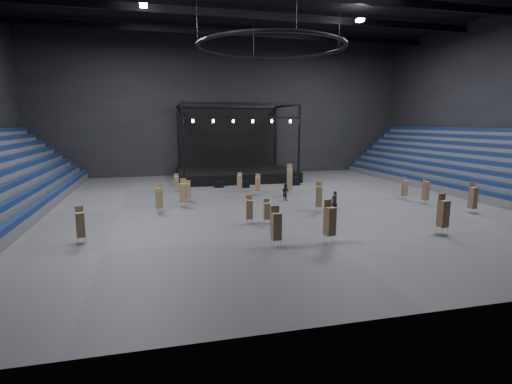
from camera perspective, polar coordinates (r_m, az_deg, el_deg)
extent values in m
plane|color=#454548|center=(34.82, 2.05, -1.60)|extent=(50.00, 50.00, 0.00)
cube|color=black|center=(54.64, -4.19, 12.02)|extent=(50.00, 0.20, 18.00)
cube|color=black|center=(15.30, 25.86, 16.76)|extent=(50.00, 0.20, 18.00)
cube|color=#0D1A39|center=(34.37, -28.35, -1.33)|extent=(0.59, 40.00, 0.40)
cube|color=#0D1A39|center=(34.49, -29.90, -0.16)|extent=(0.59, 40.00, 0.40)
cube|color=#0D1A39|center=(34.64, -31.44, 1.00)|extent=(0.59, 40.00, 0.40)
cube|color=#4C4C4E|center=(45.55, 28.87, 0.37)|extent=(7.20, 40.00, 0.75)
cube|color=#0D1A39|center=(43.30, 25.75, 0.96)|extent=(0.59, 40.00, 0.40)
cube|color=#4C4C4E|center=(45.80, 29.32, 0.85)|extent=(6.30, 40.00, 1.50)
cube|color=#0D1A39|center=(43.78, 26.73, 1.96)|extent=(0.59, 40.00, 0.40)
cube|color=#4C4C4E|center=(46.06, 29.77, 1.33)|extent=(5.40, 40.00, 2.25)
cube|color=#0D1A39|center=(44.29, 27.68, 2.95)|extent=(0.59, 40.00, 0.40)
cube|color=#4C4C4E|center=(46.33, 30.21, 1.80)|extent=(4.50, 40.00, 3.00)
cube|color=#0D1A39|center=(44.83, 28.62, 3.90)|extent=(0.59, 40.00, 0.40)
cube|color=#4C4C4E|center=(46.60, 30.65, 2.27)|extent=(3.60, 40.00, 3.75)
cube|color=#0D1A39|center=(45.39, 29.54, 4.84)|extent=(0.59, 40.00, 0.40)
cube|color=#4C4C4E|center=(46.88, 31.08, 2.73)|extent=(2.70, 40.00, 4.50)
cube|color=#0D1A39|center=(45.97, 30.43, 5.75)|extent=(0.59, 40.00, 0.40)
cube|color=#4C4C4E|center=(47.17, 31.50, 3.19)|extent=(1.80, 40.00, 5.25)
cube|color=#0D1A39|center=(46.58, 31.31, 6.64)|extent=(0.59, 40.00, 0.40)
cube|color=#4C4C4E|center=(47.45, 31.93, 3.64)|extent=(0.90, 40.00, 6.00)
cube|color=#0D1A39|center=(47.20, 32.17, 7.50)|extent=(0.59, 40.00, 0.40)
cube|color=black|center=(49.60, -2.96, 2.53)|extent=(14.00, 10.00, 1.20)
cube|color=black|center=(53.94, -4.01, 8.01)|extent=(13.30, 0.30, 8.00)
cylinder|color=black|center=(43.79, -10.38, 7.32)|extent=(0.24, 0.24, 7.80)
cylinder|color=black|center=(52.97, -11.07, 7.71)|extent=(0.24, 0.24, 7.80)
cylinder|color=black|center=(46.59, 6.18, 7.57)|extent=(0.24, 0.24, 7.80)
cylinder|color=black|center=(55.30, 2.84, 7.96)|extent=(0.24, 0.24, 7.80)
cube|color=black|center=(44.74, -1.87, 12.52)|extent=(13.40, 0.25, 0.25)
cube|color=black|center=(53.76, -4.02, 12.06)|extent=(13.40, 0.25, 0.25)
cube|color=black|center=(44.70, -1.86, 10.60)|extent=(13.40, 0.20, 0.20)
cylinder|color=white|center=(43.85, -9.01, 9.98)|extent=(0.24, 0.24, 0.35)
cylinder|color=white|center=(44.10, -6.12, 10.04)|extent=(0.24, 0.24, 0.35)
cylinder|color=white|center=(44.47, -3.27, 10.08)|extent=(0.24, 0.24, 0.35)
cylinder|color=white|center=(44.94, -0.47, 10.09)|extent=(0.24, 0.24, 0.35)
cylinder|color=white|center=(45.51, 2.27, 10.08)|extent=(0.24, 0.24, 0.35)
cylinder|color=white|center=(46.18, 4.93, 10.05)|extent=(0.24, 0.24, 0.35)
torus|color=black|center=(34.66, 2.19, 19.96)|extent=(12.30, 12.30, 0.30)
cylinder|color=black|center=(37.27, 11.87, 22.98)|extent=(0.04, 0.04, 5.00)
cylinder|color=black|center=(40.83, -0.34, 22.00)|extent=(0.04, 0.04, 5.00)
cylinder|color=black|center=(34.05, -8.48, 24.36)|extent=(0.04, 0.04, 5.00)
cube|color=black|center=(42.17, -0.70, 23.98)|extent=(49.00, 0.35, 0.70)
cube|color=black|center=(49.78, -3.02, 21.77)|extent=(49.00, 0.35, 0.70)
cube|color=white|center=(38.02, -15.79, 24.27)|extent=(0.60, 0.60, 0.25)
cube|color=white|center=(42.75, 14.62, 22.65)|extent=(0.60, 0.60, 0.25)
cube|color=black|center=(43.31, -5.33, 1.09)|extent=(1.11, 0.69, 0.69)
cube|color=black|center=(43.10, -1.69, 1.12)|extent=(1.18, 0.72, 0.74)
cube|color=black|center=(44.87, 5.37, 1.54)|extent=(1.49, 0.98, 0.91)
cylinder|color=silver|center=(40.44, -2.54, 0.28)|extent=(0.03, 0.03, 0.38)
cylinder|color=silver|center=(40.79, -2.65, 0.36)|extent=(0.03, 0.03, 0.38)
cylinder|color=silver|center=(40.52, -2.04, 0.30)|extent=(0.03, 0.03, 0.38)
cylinder|color=silver|center=(40.87, -2.15, 0.38)|extent=(0.03, 0.03, 0.38)
cube|color=#A4875A|center=(40.53, -2.35, 1.48)|extent=(0.59, 0.59, 1.27)
cube|color=#A4875A|center=(40.63, -2.32, 2.33)|extent=(0.43, 0.20, 0.70)
cylinder|color=silver|center=(27.59, 24.96, -5.12)|extent=(0.03, 0.03, 0.45)
cylinder|color=silver|center=(27.90, 24.41, -4.91)|extent=(0.03, 0.03, 0.45)
cylinder|color=silver|center=(27.85, 25.64, -5.03)|extent=(0.03, 0.03, 0.45)
cylinder|color=silver|center=(28.17, 25.09, -4.83)|extent=(0.03, 0.03, 0.45)
cube|color=#A4875A|center=(27.64, 25.18, -2.83)|extent=(0.57, 0.57, 1.69)
cube|color=#A4875A|center=(27.65, 24.99, -1.14)|extent=(0.52, 0.10, 0.93)
cylinder|color=silver|center=(27.48, 1.31, -4.34)|extent=(0.03, 0.03, 0.35)
cylinder|color=silver|center=(27.79, 1.13, -4.18)|extent=(0.03, 0.03, 0.35)
cylinder|color=silver|center=(27.57, 1.97, -4.30)|extent=(0.03, 0.03, 0.35)
cylinder|color=silver|center=(27.88, 1.78, -4.14)|extent=(0.03, 0.03, 0.35)
cube|color=#A4875A|center=(27.51, 1.56, -2.74)|extent=(0.44, 0.44, 1.13)
cube|color=#A4875A|center=(27.57, 1.48, -1.62)|extent=(0.40, 0.08, 0.62)
cylinder|color=silver|center=(25.26, -24.15, -6.45)|extent=(0.03, 0.03, 0.39)
cylinder|color=silver|center=(25.61, -24.01, -6.22)|extent=(0.03, 0.03, 0.39)
cylinder|color=silver|center=(25.20, -23.31, -6.43)|extent=(0.03, 0.03, 0.39)
cylinder|color=silver|center=(25.55, -23.19, -6.20)|extent=(0.03, 0.03, 0.39)
cube|color=#A4875A|center=(25.18, -23.81, -4.31)|extent=(0.55, 0.55, 1.45)
cube|color=#A4875A|center=(25.22, -23.93, -2.72)|extent=(0.45, 0.15, 0.80)
cylinder|color=silver|center=(38.58, 20.34, -0.83)|extent=(0.03, 0.03, 0.35)
cylinder|color=silver|center=(38.84, 20.07, -0.74)|extent=(0.03, 0.03, 0.35)
cylinder|color=silver|center=(38.76, 20.75, -0.80)|extent=(0.03, 0.03, 0.35)
cylinder|color=silver|center=(39.03, 20.47, -0.72)|extent=(0.03, 0.03, 0.35)
cube|color=#A4875A|center=(38.66, 20.49, 0.49)|extent=(0.50, 0.50, 1.39)
cube|color=#A4875A|center=(38.68, 20.36, 1.47)|extent=(0.40, 0.14, 0.76)
cylinder|color=silver|center=(31.76, -13.92, -2.67)|extent=(0.03, 0.03, 0.36)
cylinder|color=silver|center=(32.09, -13.92, -2.54)|extent=(0.03, 0.03, 0.36)
cylinder|color=silver|center=(31.76, -13.29, -2.65)|extent=(0.03, 0.03, 0.36)
cylinder|color=silver|center=(32.10, -13.31, -2.52)|extent=(0.03, 0.03, 0.36)
cube|color=#A4875A|center=(31.74, -13.68, -0.88)|extent=(0.54, 0.54, 1.58)
cube|color=#A4875A|center=(31.78, -13.64, 0.48)|extent=(0.41, 0.17, 0.87)
cylinder|color=silver|center=(38.59, 4.59, -0.16)|extent=(0.03, 0.03, 0.44)
cylinder|color=silver|center=(38.98, 4.39, -0.06)|extent=(0.03, 0.03, 0.44)
cylinder|color=silver|center=(38.73, 5.18, -0.13)|extent=(0.03, 0.03, 0.44)
cylinder|color=silver|center=(39.12, 4.98, -0.03)|extent=(0.03, 0.03, 0.44)
cube|color=#A4875A|center=(38.66, 4.81, 1.73)|extent=(0.66, 0.66, 2.06)
cube|color=#A4875A|center=(38.75, 4.82, 3.21)|extent=(0.51, 0.21, 1.13)
cylinder|color=silver|center=(38.34, 0.05, -0.23)|extent=(0.03, 0.03, 0.40)
cylinder|color=silver|center=(38.70, -0.08, -0.13)|extent=(0.03, 0.03, 0.40)
cylinder|color=silver|center=(38.44, 0.60, -0.20)|extent=(0.03, 0.03, 0.40)
cylinder|color=silver|center=(38.79, 0.46, -0.11)|extent=(0.03, 0.03, 0.40)
cube|color=#A4875A|center=(38.43, 0.26, 1.12)|extent=(0.60, 0.60, 1.36)
cube|color=#A4875A|center=(38.53, 0.27, 2.09)|extent=(0.45, 0.19, 0.75)
cylinder|color=silver|center=(27.48, -1.22, -4.32)|extent=(0.03, 0.03, 0.37)
cylinder|color=silver|center=(27.81, -1.38, -4.15)|extent=(0.03, 0.03, 0.37)
cylinder|color=silver|center=(27.55, -0.51, -4.28)|extent=(0.03, 0.03, 0.37)
cylinder|color=silver|center=(27.88, -0.68, -4.11)|extent=(0.03, 0.03, 0.37)
cube|color=#A4875A|center=(27.49, -0.95, -2.51)|extent=(0.49, 0.49, 1.31)
cube|color=#A4875A|center=(27.54, -0.99, -1.20)|extent=(0.43, 0.11, 0.72)
cylinder|color=silver|center=(41.18, -11.47, 0.25)|extent=(0.03, 0.03, 0.36)
cylinder|color=silver|center=(41.52, -11.49, 0.33)|extent=(0.03, 0.03, 0.36)
cylinder|color=silver|center=(41.19, -10.99, 0.27)|extent=(0.03, 0.03, 0.36)
cylinder|color=silver|center=(41.53, -11.02, 0.35)|extent=(0.03, 0.03, 0.36)
cube|color=#A4875A|center=(41.24, -11.28, 1.37)|extent=(0.44, 0.44, 1.19)
cube|color=#A4875A|center=(41.34, -11.32, 2.15)|extent=(0.42, 0.06, 0.66)
cylinder|color=silver|center=(33.48, -10.65, -1.85)|extent=(0.03, 0.03, 0.43)
cylinder|color=silver|center=(33.88, -10.70, -1.72)|extent=(0.03, 0.03, 0.43)
cylinder|color=silver|center=(33.51, -9.96, -1.82)|extent=(0.03, 0.03, 0.43)
cylinder|color=silver|center=(33.91, -10.01, -1.69)|extent=(0.03, 0.03, 0.43)
cube|color=#A4875A|center=(33.51, -10.38, -0.10)|extent=(0.62, 0.62, 1.56)
cube|color=#A4875A|center=(33.61, -10.36, 1.18)|extent=(0.50, 0.18, 0.86)
cylinder|color=silver|center=(36.98, 22.93, -1.41)|extent=(0.03, 0.03, 0.37)
cylinder|color=silver|center=(37.26, 22.60, -1.31)|extent=(0.03, 0.03, 0.37)
cylinder|color=silver|center=(37.19, 23.37, -1.38)|extent=(0.03, 0.03, 0.37)
cylinder|color=silver|center=(37.47, 23.04, -1.28)|extent=(0.03, 0.03, 0.37)
cube|color=#A4875A|center=(37.06, 23.08, 0.16)|extent=(0.56, 0.56, 1.61)
cube|color=#A4875A|center=(37.05, 22.93, 1.36)|extent=(0.43, 0.18, 0.89)
cylinder|color=silver|center=(23.58, 10.15, -6.77)|extent=(0.03, 0.03, 0.45)
cylinder|color=silver|center=(23.95, 9.73, -6.49)|extent=(0.03, 0.03, 0.45)
cylinder|color=silver|center=(23.75, 11.10, -6.68)|extent=(0.03, 0.03, 0.45)
cylinder|color=silver|center=(24.13, 10.67, -6.40)|extent=(0.03, 0.03, 0.45)
cube|color=#A4875A|center=(23.58, 10.49, -4.12)|extent=(0.66, 0.66, 1.66)
cube|color=#A4875A|center=(23.57, 10.21, -2.17)|extent=(0.52, 0.19, 0.91)
cylinder|color=silver|center=(34.81, 28.42, -2.47)|extent=(0.03, 0.03, 0.40)
cylinder|color=silver|center=(35.08, 28.01, -2.34)|extent=(0.03, 0.03, 0.40)
cylinder|color=silver|center=(35.07, 28.88, -2.42)|extent=(0.03, 0.03, 0.40)
cylinder|color=silver|center=(35.34, 28.47, -2.30)|extent=(0.03, 0.03, 0.40)
cube|color=#A4875A|center=(34.89, 28.58, -0.74)|extent=(0.53, 0.53, 1.65)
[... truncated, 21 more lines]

